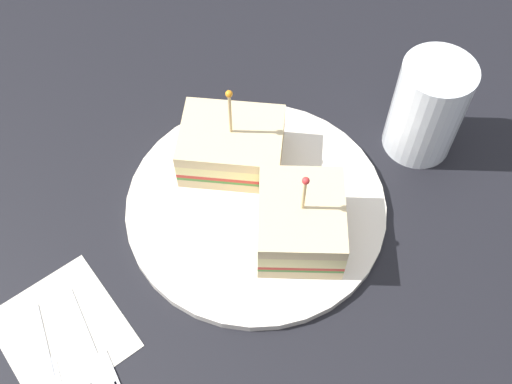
{
  "coord_description": "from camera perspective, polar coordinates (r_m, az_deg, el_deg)",
  "views": [
    {
      "loc": [
        28.11,
        -17.16,
        54.21
      ],
      "look_at": [
        0.0,
        0.0,
        3.03
      ],
      "focal_mm": 43.08,
      "sensor_mm": 36.0,
      "label": 1
    }
  ],
  "objects": [
    {
      "name": "sandwich_half_front",
      "position": [
        0.64,
        -2.26,
        4.31
      ],
      "size": [
        12.73,
        13.16,
        10.73
      ],
      "color": "beige",
      "rests_on": "plate"
    },
    {
      "name": "fork",
      "position": [
        0.58,
        -14.64,
        -14.74
      ],
      "size": [
        12.32,
        2.4,
        0.35
      ],
      "color": "silver",
      "rests_on": "ground_plane"
    },
    {
      "name": "plate",
      "position": [
        0.63,
        0.0,
        -1.24
      ],
      "size": [
        26.56,
        26.56,
        1.03
      ],
      "primitive_type": "cylinder",
      "color": "silver",
      "rests_on": "ground_plane"
    },
    {
      "name": "napkin",
      "position": [
        0.6,
        -17.54,
        -12.19
      ],
      "size": [
        12.66,
        11.64,
        0.15
      ],
      "primitive_type": "cube",
      "rotation": [
        0.0,
        0.0,
        6.39
      ],
      "color": "beige",
      "rests_on": "ground_plane"
    },
    {
      "name": "knife",
      "position": [
        0.59,
        -18.54,
        -15.74
      ],
      "size": [
        12.49,
        3.01,
        0.35
      ],
      "color": "silver",
      "rests_on": "ground_plane"
    },
    {
      "name": "ground_plane",
      "position": [
        0.64,
        0.0,
        -1.94
      ],
      "size": [
        104.06,
        104.06,
        2.0
      ],
      "primitive_type": "cube",
      "color": "black"
    },
    {
      "name": "drink_glass",
      "position": [
        0.67,
        15.51,
        7.16
      ],
      "size": [
        7.45,
        7.45,
        11.35
      ],
      "color": "gold",
      "rests_on": "ground_plane"
    },
    {
      "name": "sandwich_half_back",
      "position": [
        0.58,
        4.17,
        -2.8
      ],
      "size": [
        12.12,
        11.74,
        10.09
      ],
      "color": "beige",
      "rests_on": "plate"
    }
  ]
}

